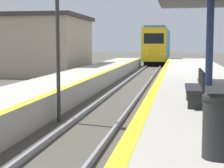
# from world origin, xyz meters

# --- Properties ---
(train) EXTENTS (2.62, 18.85, 4.39)m
(train) POSITION_xyz_m (0.00, 47.59, 2.23)
(train) COLOR black
(train) RESTS_ON ground
(signal_mid) EXTENTS (0.36, 0.31, 4.81)m
(signal_mid) POSITION_xyz_m (-1.24, 10.18, 3.34)
(signal_mid) COLOR #2D2D2D
(signal_mid) RESTS_ON ground
(trash_bin) EXTENTS (0.46, 0.46, 0.90)m
(trash_bin) POSITION_xyz_m (3.03, 4.34, 1.31)
(trash_bin) COLOR #262628
(trash_bin) RESTS_ON platform_right
(bench) EXTENTS (0.44, 1.84, 0.92)m
(bench) POSITION_xyz_m (2.96, 9.08, 1.35)
(bench) COLOR #28282D
(bench) RESTS_ON platform_right
(station_building) EXTENTS (9.15, 8.11, 4.68)m
(station_building) POSITION_xyz_m (-9.35, 27.50, 2.35)
(station_building) COLOR tan
(station_building) RESTS_ON ground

